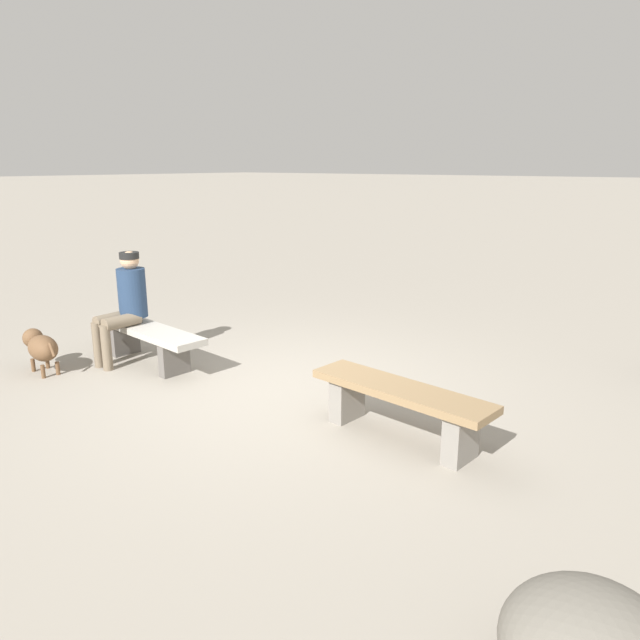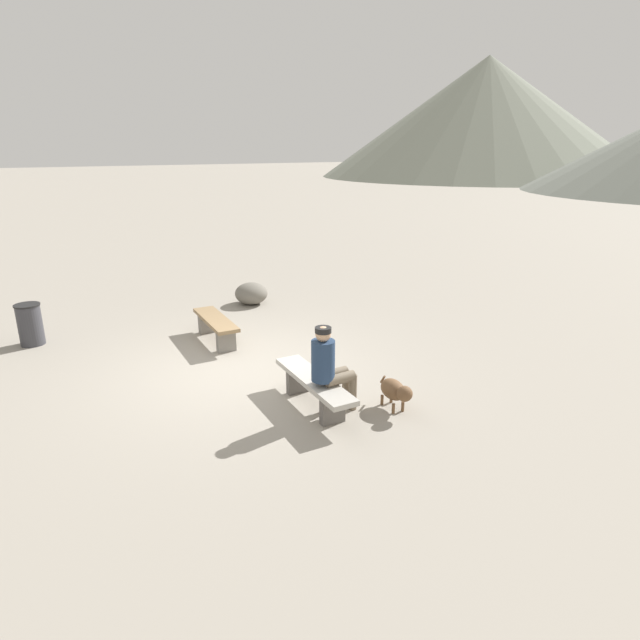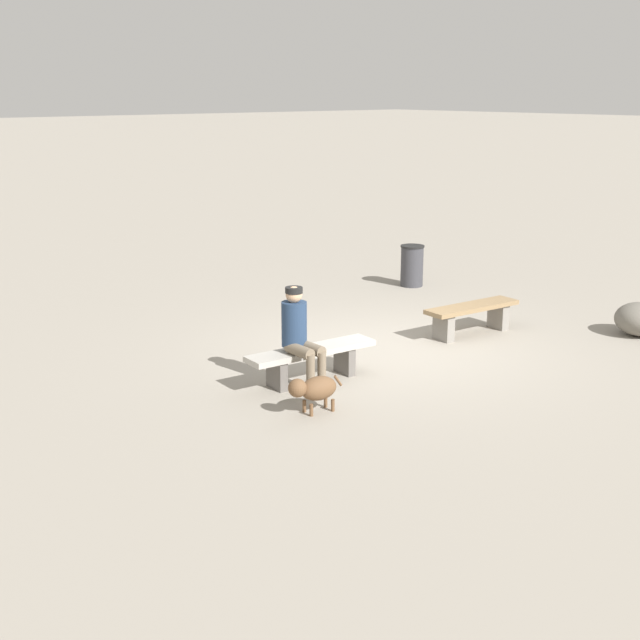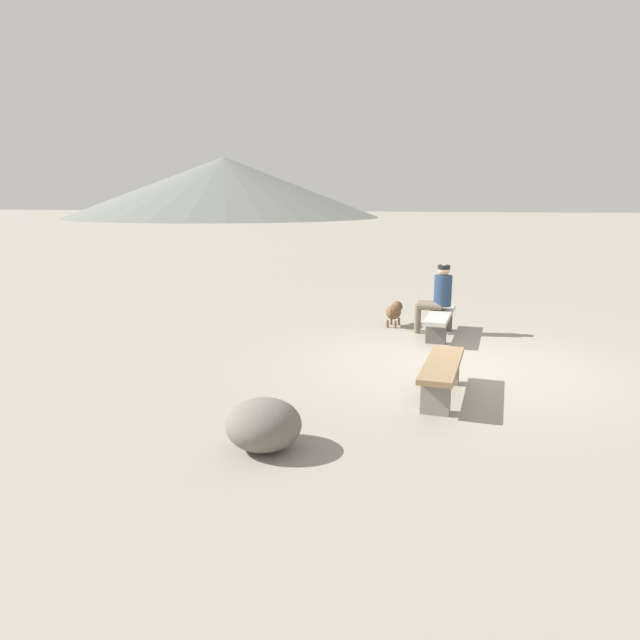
{
  "view_description": "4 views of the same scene",
  "coord_description": "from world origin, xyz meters",
  "px_view_note": "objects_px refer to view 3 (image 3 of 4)",
  "views": [
    {
      "loc": [
        -3.84,
        4.27,
        2.27
      ],
      "look_at": [
        -0.4,
        -0.15,
        0.79
      ],
      "focal_mm": 33.24,
      "sensor_mm": 36.0,
      "label": 1
    },
    {
      "loc": [
        7.56,
        -3.38,
        3.56
      ],
      "look_at": [
        -0.59,
        1.96,
        0.37
      ],
      "focal_mm": 29.79,
      "sensor_mm": 36.0,
      "label": 2
    },
    {
      "loc": [
        8.58,
        8.56,
        3.69
      ],
      "look_at": [
        0.82,
        -0.65,
        0.46
      ],
      "focal_mm": 48.64,
      "sensor_mm": 36.0,
      "label": 3
    },
    {
      "loc": [
        -8.5,
        0.14,
        2.47
      ],
      "look_at": [
        -0.17,
        2.11,
        0.63
      ],
      "focal_mm": 31.65,
      "sensor_mm": 36.0,
      "label": 4
    }
  ],
  "objects_px": {
    "dog": "(314,389)",
    "trash_bin": "(412,266)",
    "bench_right": "(312,356)",
    "boulder": "(640,319)",
    "bench_left": "(472,314)",
    "seated_person": "(299,331)"
  },
  "relations": [
    {
      "from": "bench_left",
      "to": "bench_right",
      "type": "height_order",
      "value": "bench_left"
    },
    {
      "from": "dog",
      "to": "boulder",
      "type": "xyz_separation_m",
      "value": [
        -5.95,
        0.69,
        -0.04
      ]
    },
    {
      "from": "dog",
      "to": "trash_bin",
      "type": "xyz_separation_m",
      "value": [
        -5.76,
        -3.98,
        0.1
      ]
    },
    {
      "from": "bench_right",
      "to": "seated_person",
      "type": "bearing_deg",
      "value": 20.3
    },
    {
      "from": "bench_right",
      "to": "trash_bin",
      "type": "relative_size",
      "value": 2.35
    },
    {
      "from": "boulder",
      "to": "trash_bin",
      "type": "bearing_deg",
      "value": -87.66
    },
    {
      "from": "seated_person",
      "to": "trash_bin",
      "type": "height_order",
      "value": "seated_person"
    },
    {
      "from": "bench_left",
      "to": "seated_person",
      "type": "height_order",
      "value": "seated_person"
    },
    {
      "from": "bench_left",
      "to": "seated_person",
      "type": "relative_size",
      "value": 1.29
    },
    {
      "from": "bench_left",
      "to": "dog",
      "type": "xyz_separation_m",
      "value": [
        4.01,
        1.01,
        -0.03
      ]
    },
    {
      "from": "bench_right",
      "to": "dog",
      "type": "bearing_deg",
      "value": 57.05
    },
    {
      "from": "bench_right",
      "to": "dog",
      "type": "xyz_separation_m",
      "value": [
        0.71,
        0.9,
        -0.03
      ]
    },
    {
      "from": "seated_person",
      "to": "dog",
      "type": "bearing_deg",
      "value": 63.2
    },
    {
      "from": "seated_person",
      "to": "dog",
      "type": "height_order",
      "value": "seated_person"
    },
    {
      "from": "trash_bin",
      "to": "boulder",
      "type": "distance_m",
      "value": 4.68
    },
    {
      "from": "bench_right",
      "to": "trash_bin",
      "type": "bearing_deg",
      "value": -143.46
    },
    {
      "from": "bench_right",
      "to": "trash_bin",
      "type": "distance_m",
      "value": 5.92
    },
    {
      "from": "bench_left",
      "to": "bench_right",
      "type": "distance_m",
      "value": 3.3
    },
    {
      "from": "trash_bin",
      "to": "seated_person",
      "type": "bearing_deg",
      "value": 30.67
    },
    {
      "from": "dog",
      "to": "trash_bin",
      "type": "relative_size",
      "value": 0.92
    },
    {
      "from": "dog",
      "to": "bench_left",
      "type": "bearing_deg",
      "value": -158.05
    },
    {
      "from": "bench_right",
      "to": "boulder",
      "type": "bearing_deg",
      "value": 168.28
    }
  ]
}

